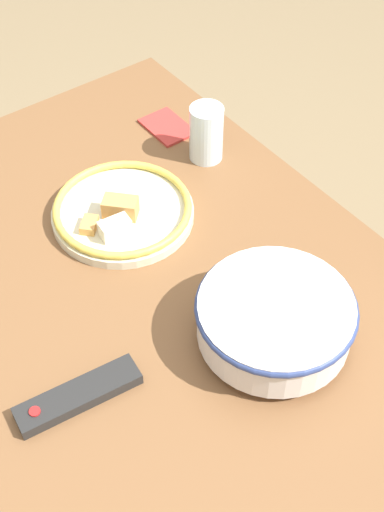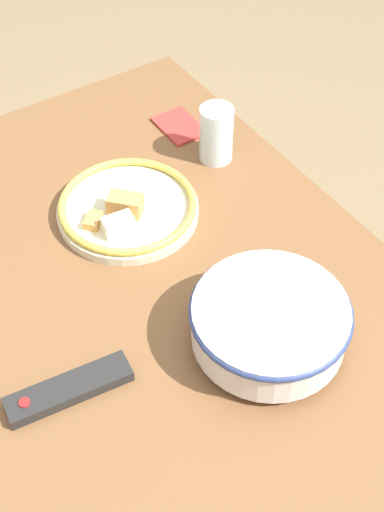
{
  "view_description": "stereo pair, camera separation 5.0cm",
  "coord_description": "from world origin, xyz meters",
  "px_view_note": "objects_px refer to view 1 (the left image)",
  "views": [
    {
      "loc": [
        -0.67,
        0.39,
        1.63
      ],
      "look_at": [
        -0.03,
        -0.09,
        0.75
      ],
      "focal_mm": 50.0,
      "sensor_mm": 36.0,
      "label": 1
    },
    {
      "loc": [
        -0.7,
        0.35,
        1.63
      ],
      "look_at": [
        -0.03,
        -0.09,
        0.75
      ],
      "focal_mm": 50.0,
      "sensor_mm": 36.0,
      "label": 2
    }
  ],
  "objects_px": {
    "noodle_bowl": "(275,319)",
    "food_plate": "(122,211)",
    "drinking_glass": "(206,133)",
    "tv_remote": "(78,395)"
  },
  "relations": [
    {
      "from": "food_plate",
      "to": "tv_remote",
      "type": "bearing_deg",
      "value": 137.33
    },
    {
      "from": "noodle_bowl",
      "to": "food_plate",
      "type": "bearing_deg",
      "value": 6.27
    },
    {
      "from": "noodle_bowl",
      "to": "tv_remote",
      "type": "xyz_separation_m",
      "value": [
        0.09,
        0.3,
        -0.04
      ]
    },
    {
      "from": "noodle_bowl",
      "to": "tv_remote",
      "type": "distance_m",
      "value": 0.32
    },
    {
      "from": "food_plate",
      "to": "tv_remote",
      "type": "height_order",
      "value": "food_plate"
    },
    {
      "from": "tv_remote",
      "to": "drinking_glass",
      "type": "bearing_deg",
      "value": -49.39
    },
    {
      "from": "noodle_bowl",
      "to": "food_plate",
      "type": "height_order",
      "value": "noodle_bowl"
    },
    {
      "from": "drinking_glass",
      "to": "tv_remote",
      "type": "bearing_deg",
      "value": 124.01
    },
    {
      "from": "noodle_bowl",
      "to": "food_plate",
      "type": "distance_m",
      "value": 0.38
    },
    {
      "from": "tv_remote",
      "to": "drinking_glass",
      "type": "xyz_separation_m",
      "value": [
        0.33,
        -0.49,
        0.05
      ]
    }
  ]
}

